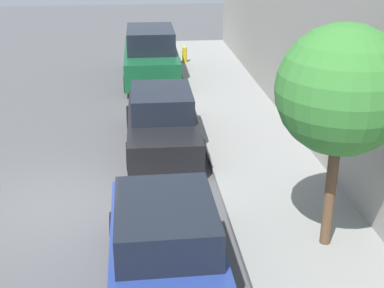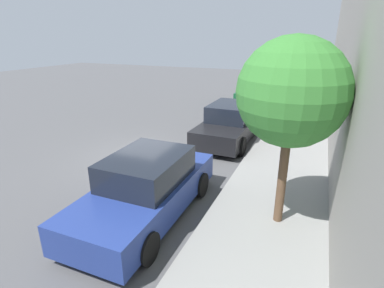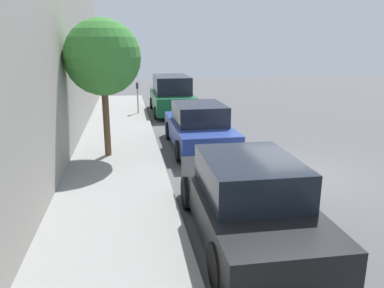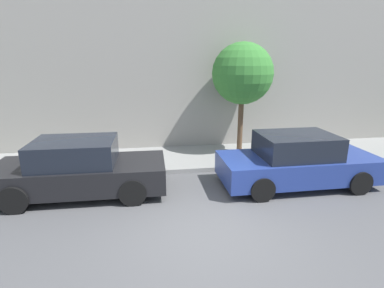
# 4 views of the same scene
# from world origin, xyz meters

# --- Properties ---
(ground_plane) EXTENTS (60.00, 60.00, 0.00)m
(ground_plane) POSITION_xyz_m (0.00, 0.00, 0.00)
(ground_plane) COLOR #515154
(sidewalk) EXTENTS (2.69, 32.00, 0.15)m
(sidewalk) POSITION_xyz_m (4.84, 0.00, 0.07)
(sidewalk) COLOR gray
(sidewalk) RESTS_ON ground_plane
(parked_minivan_nearest) EXTENTS (2.02, 4.91, 1.90)m
(parked_minivan_nearest) POSITION_xyz_m (2.22, -9.91, 0.92)
(parked_minivan_nearest) COLOR #14512D
(parked_minivan_nearest) RESTS_ON ground_plane
(parked_sedan_second) EXTENTS (1.92, 4.51, 1.54)m
(parked_sedan_second) POSITION_xyz_m (2.12, -3.06, 0.72)
(parked_sedan_second) COLOR navy
(parked_sedan_second) RESTS_ON ground_plane
(parked_sedan_third) EXTENTS (1.92, 4.53, 1.54)m
(parked_sedan_third) POSITION_xyz_m (2.41, 3.04, 0.72)
(parked_sedan_third) COLOR black
(parked_sedan_third) RESTS_ON ground_plane
(parking_meter_near) EXTENTS (0.11, 0.15, 1.52)m
(parking_meter_near) POSITION_xyz_m (3.95, -9.42, 1.08)
(parking_meter_near) COLOR #ADADB2
(parking_meter_near) RESTS_ON sidewalk
(street_tree) EXTENTS (2.20, 2.20, 4.03)m
(street_tree) POSITION_xyz_m (5.10, -2.28, 3.07)
(street_tree) COLOR brown
(street_tree) RESTS_ON sidewalk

